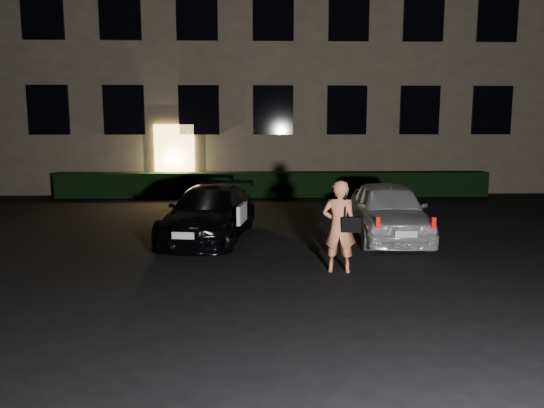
{
  "coord_description": "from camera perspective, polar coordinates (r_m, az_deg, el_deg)",
  "views": [
    {
      "loc": [
        -0.68,
        -7.93,
        2.57
      ],
      "look_at": [
        -0.35,
        2.0,
        1.04
      ],
      "focal_mm": 35.0,
      "sensor_mm": 36.0,
      "label": 1
    }
  ],
  "objects": [
    {
      "name": "hedge",
      "position": [
        18.57,
        0.18,
        2.12
      ],
      "size": [
        15.0,
        0.7,
        0.85
      ],
      "primitive_type": "cube",
      "color": "black",
      "rests_on": "ground"
    },
    {
      "name": "ground",
      "position": [
        8.36,
        2.87,
        -9.15
      ],
      "size": [
        80.0,
        80.0,
        0.0
      ],
      "primitive_type": "plane",
      "color": "black",
      "rests_on": "ground"
    },
    {
      "name": "building",
      "position": [
        23.18,
        -0.24,
        17.27
      ],
      "size": [
        20.0,
        8.11,
        12.0
      ],
      "color": "brown",
      "rests_on": "ground"
    },
    {
      "name": "sedan",
      "position": [
        11.87,
        -6.73,
        -0.97
      ],
      "size": [
        2.21,
        4.18,
        1.15
      ],
      "rotation": [
        0.0,
        0.0,
        -0.16
      ],
      "color": "black",
      "rests_on": "ground"
    },
    {
      "name": "hatch",
      "position": [
        12.08,
        12.41,
        -0.68
      ],
      "size": [
        1.73,
        3.8,
        1.26
      ],
      "rotation": [
        0.0,
        0.0,
        -0.06
      ],
      "color": "silver",
      "rests_on": "ground"
    },
    {
      "name": "man",
      "position": [
        9.19,
        7.26,
        -2.4
      ],
      "size": [
        0.67,
        0.46,
        1.6
      ],
      "rotation": [
        0.0,
        0.0,
        3.01
      ],
      "color": "#F88C5E",
      "rests_on": "ground"
    }
  ]
}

